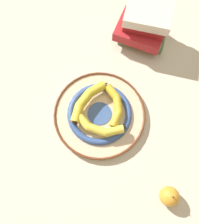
# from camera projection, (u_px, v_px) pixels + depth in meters

# --- Properties ---
(ground_plane) EXTENTS (2.80, 2.80, 0.00)m
(ground_plane) POSITION_uv_depth(u_px,v_px,m) (89.00, 119.00, 0.84)
(ground_plane) COLOR beige
(decorative_bowl) EXTENTS (0.35, 0.35, 0.04)m
(decorative_bowl) POSITION_uv_depth(u_px,v_px,m) (100.00, 114.00, 0.83)
(decorative_bowl) COLOR beige
(decorative_bowl) RESTS_ON ground_plane
(banana_a) EXTENTS (0.10, 0.17, 0.03)m
(banana_a) POSITION_uv_depth(u_px,v_px,m) (115.00, 106.00, 0.80)
(banana_a) COLOR gold
(banana_a) RESTS_ON decorative_bowl
(banana_b) EXTENTS (0.09, 0.20, 0.04)m
(banana_b) POSITION_uv_depth(u_px,v_px,m) (87.00, 100.00, 0.81)
(banana_b) COLOR yellow
(banana_b) RESTS_ON decorative_bowl
(banana_c) EXTENTS (0.20, 0.07, 0.03)m
(banana_c) POSITION_uv_depth(u_px,v_px,m) (97.00, 127.00, 0.78)
(banana_c) COLOR yellow
(banana_c) RESTS_ON decorative_bowl
(book_stack) EXTENTS (0.21, 0.17, 0.16)m
(book_stack) POSITION_uv_depth(u_px,v_px,m) (144.00, 26.00, 0.88)
(book_stack) COLOR #4C754C
(book_stack) RESTS_ON ground_plane
(apple) EXTENTS (0.07, 0.07, 0.08)m
(apple) POSITION_uv_depth(u_px,v_px,m) (169.00, 196.00, 0.72)
(apple) COLOR gold
(apple) RESTS_ON ground_plane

